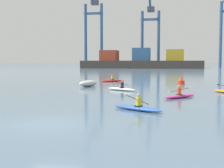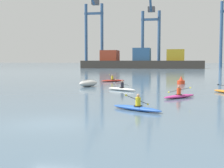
{
  "view_description": "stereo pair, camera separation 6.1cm",
  "coord_description": "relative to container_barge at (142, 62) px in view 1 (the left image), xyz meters",
  "views": [
    {
      "loc": [
        5.32,
        -13.41,
        2.81
      ],
      "look_at": [
        -0.25,
        16.1,
        0.6
      ],
      "focal_mm": 50.89,
      "sensor_mm": 36.0,
      "label": 1
    },
    {
      "loc": [
        5.38,
        -13.4,
        2.81
      ],
      "look_at": [
        -0.25,
        16.1,
        0.6
      ],
      "focal_mm": 50.89,
      "sensor_mm": 36.0,
      "label": 2
    }
  ],
  "objects": [
    {
      "name": "kayak_red",
      "position": [
        3.32,
        -76.69,
        -2.31
      ],
      "size": [
        3.15,
        2.4,
        0.97
      ],
      "color": "red",
      "rests_on": "ground"
    },
    {
      "name": "kayak_magenta",
      "position": [
        11.75,
        -94.32,
        -2.31
      ],
      "size": [
        2.68,
        2.96,
        0.95
      ],
      "color": "#C13384",
      "rests_on": "ground"
    },
    {
      "name": "gantry_crane_west_mid",
      "position": [
        2.52,
        8.99,
        13.08
      ],
      "size": [
        7.72,
        15.53,
        31.71
      ],
      "color": "#335684",
      "rests_on": "ground"
    },
    {
      "name": "ground_plane",
      "position": [
        5.83,
        -105.22,
        -2.49
      ],
      "size": [
        800.0,
        800.0,
        0.0
      ],
      "primitive_type": "plane",
      "color": "slate"
    },
    {
      "name": "channel_buoy",
      "position": [
        12.23,
        -79.77,
        -2.13
      ],
      "size": [
        0.9,
        0.9,
        1.0
      ],
      "color": "red",
      "rests_on": "ground"
    },
    {
      "name": "capsized_dinghy",
      "position": [
        2.22,
        -85.36,
        -2.14
      ],
      "size": [
        2.15,
        2.82,
        0.76
      ],
      "color": "beige",
      "rests_on": "ground"
    },
    {
      "name": "gantry_crane_west",
      "position": [
        -20.66,
        8.39,
        14.93
      ],
      "size": [
        7.91,
        18.35,
        33.05
      ],
      "color": "#335684",
      "rests_on": "ground"
    },
    {
      "name": "kayak_white",
      "position": [
        6.49,
        -89.11,
        -2.31
      ],
      "size": [
        3.17,
        2.36,
        0.95
      ],
      "color": "silver",
      "rests_on": "ground"
    },
    {
      "name": "kayak_blue",
      "position": [
        9.25,
        -100.94,
        -2.31
      ],
      "size": [
        3.2,
        2.31,
        1.04
      ],
      "color": "#2856B2",
      "rests_on": "ground"
    },
    {
      "name": "container_barge",
      "position": [
        0.0,
        0.0,
        0.0
      ],
      "size": [
        44.38,
        11.44,
        7.49
      ],
      "color": "#38332D",
      "rests_on": "ground"
    }
  ]
}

